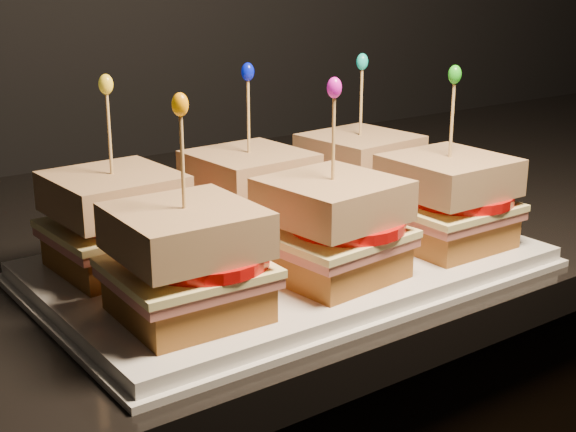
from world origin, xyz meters
TOP-DOWN VIEW (x-y plane):
  - granite_slab at (-0.36, 1.67)m, footprint 2.60×0.68m
  - platter at (-0.38, 1.49)m, footprint 0.43×0.27m
  - platter_rim at (-0.38, 1.49)m, footprint 0.45×0.28m
  - sandwich_0_bread_bot at (-0.52, 1.55)m, footprint 0.10×0.10m
  - sandwich_0_ham at (-0.52, 1.55)m, footprint 0.11×0.11m
  - sandwich_0_cheese at (-0.52, 1.55)m, footprint 0.11×0.11m
  - sandwich_0_tomato at (-0.51, 1.55)m, footprint 0.10×0.10m
  - sandwich_0_bread_top at (-0.52, 1.55)m, footprint 0.10×0.10m
  - sandwich_0_pick at (-0.52, 1.55)m, footprint 0.00×0.00m
  - sandwich_0_frill at (-0.52, 1.55)m, footprint 0.01×0.01m
  - sandwich_1_bread_bot at (-0.38, 1.55)m, footprint 0.10×0.10m
  - sandwich_1_ham at (-0.38, 1.55)m, footprint 0.11×0.11m
  - sandwich_1_cheese at (-0.38, 1.55)m, footprint 0.11×0.11m
  - sandwich_1_tomato at (-0.37, 1.55)m, footprint 0.10×0.10m
  - sandwich_1_bread_top at (-0.38, 1.55)m, footprint 0.10×0.10m
  - sandwich_1_pick at (-0.38, 1.55)m, footprint 0.00×0.00m
  - sandwich_1_frill at (-0.38, 1.55)m, footprint 0.01×0.01m
  - sandwich_2_bread_bot at (-0.24, 1.55)m, footprint 0.11×0.11m
  - sandwich_2_ham at (-0.24, 1.55)m, footprint 0.12×0.11m
  - sandwich_2_cheese at (-0.24, 1.55)m, footprint 0.12×0.11m
  - sandwich_2_tomato at (-0.23, 1.55)m, footprint 0.10×0.10m
  - sandwich_2_bread_top at (-0.24, 1.55)m, footprint 0.11×0.11m
  - sandwich_2_pick at (-0.24, 1.55)m, footprint 0.00×0.00m
  - sandwich_2_frill at (-0.24, 1.55)m, footprint 0.01×0.01m
  - sandwich_3_bread_bot at (-0.52, 1.43)m, footprint 0.10×0.10m
  - sandwich_3_ham at (-0.52, 1.43)m, footprint 0.11×0.11m
  - sandwich_3_cheese at (-0.52, 1.43)m, footprint 0.11×0.11m
  - sandwich_3_tomato at (-0.51, 1.42)m, footprint 0.10×0.10m
  - sandwich_3_bread_top at (-0.52, 1.43)m, footprint 0.10×0.10m
  - sandwich_3_pick at (-0.52, 1.43)m, footprint 0.00×0.00m
  - sandwich_3_frill at (-0.52, 1.43)m, footprint 0.01×0.01m
  - sandwich_4_bread_bot at (-0.38, 1.43)m, footprint 0.11×0.11m
  - sandwich_4_ham at (-0.38, 1.43)m, footprint 0.12×0.11m
  - sandwich_4_cheese at (-0.38, 1.43)m, footprint 0.12×0.11m
  - sandwich_4_tomato at (-0.37, 1.42)m, footprint 0.10×0.10m
  - sandwich_4_bread_top at (-0.38, 1.43)m, footprint 0.11×0.11m
  - sandwich_4_pick at (-0.38, 1.43)m, footprint 0.00×0.00m
  - sandwich_4_frill at (-0.38, 1.43)m, footprint 0.01×0.01m
  - sandwich_5_bread_bot at (-0.24, 1.43)m, footprint 0.10×0.10m
  - sandwich_5_ham at (-0.24, 1.43)m, footprint 0.11×0.10m
  - sandwich_5_cheese at (-0.24, 1.43)m, footprint 0.11×0.11m
  - sandwich_5_tomato at (-0.23, 1.42)m, footprint 0.10×0.10m
  - sandwich_5_bread_top at (-0.24, 1.43)m, footprint 0.10×0.10m
  - sandwich_5_pick at (-0.24, 1.43)m, footprint 0.00×0.00m
  - sandwich_5_frill at (-0.24, 1.43)m, footprint 0.01×0.01m

SIDE VIEW (x-z plane):
  - granite_slab at x=-0.36m, z-range 0.87..0.90m
  - platter_rim at x=-0.38m, z-range 0.90..0.91m
  - platter at x=-0.38m, z-range 0.90..0.92m
  - sandwich_0_bread_bot at x=-0.52m, z-range 0.92..0.95m
  - sandwich_1_bread_bot at x=-0.38m, z-range 0.92..0.95m
  - sandwich_2_bread_bot at x=-0.24m, z-range 0.92..0.95m
  - sandwich_3_bread_bot at x=-0.52m, z-range 0.92..0.95m
  - sandwich_4_bread_bot at x=-0.38m, z-range 0.92..0.95m
  - sandwich_5_bread_bot at x=-0.24m, z-range 0.92..0.95m
  - sandwich_0_ham at x=-0.52m, z-range 0.95..0.96m
  - sandwich_1_ham at x=-0.38m, z-range 0.95..0.96m
  - sandwich_2_ham at x=-0.24m, z-range 0.95..0.96m
  - sandwich_3_ham at x=-0.52m, z-range 0.95..0.96m
  - sandwich_4_ham at x=-0.38m, z-range 0.95..0.96m
  - sandwich_5_ham at x=-0.24m, z-range 0.95..0.96m
  - sandwich_0_cheese at x=-0.52m, z-range 0.96..0.96m
  - sandwich_1_cheese at x=-0.38m, z-range 0.96..0.96m
  - sandwich_2_cheese at x=-0.24m, z-range 0.96..0.96m
  - sandwich_3_cheese at x=-0.52m, z-range 0.96..0.96m
  - sandwich_4_cheese at x=-0.38m, z-range 0.96..0.96m
  - sandwich_5_cheese at x=-0.24m, z-range 0.96..0.96m
  - sandwich_0_tomato at x=-0.51m, z-range 0.96..0.97m
  - sandwich_1_tomato at x=-0.37m, z-range 0.96..0.97m
  - sandwich_2_tomato at x=-0.23m, z-range 0.96..0.97m
  - sandwich_3_tomato at x=-0.51m, z-range 0.96..0.97m
  - sandwich_4_tomato at x=-0.37m, z-range 0.96..0.97m
  - sandwich_5_tomato at x=-0.23m, z-range 0.96..0.97m
  - sandwich_0_bread_top at x=-0.52m, z-range 0.97..1.01m
  - sandwich_1_bread_top at x=-0.38m, z-range 0.97..1.01m
  - sandwich_2_bread_top at x=-0.24m, z-range 0.97..1.01m
  - sandwich_3_bread_top at x=-0.52m, z-range 0.97..1.01m
  - sandwich_4_bread_top at x=-0.38m, z-range 0.97..1.01m
  - sandwich_5_bread_top at x=-0.24m, z-range 0.97..1.01m
  - sandwich_0_pick at x=-0.52m, z-range 0.99..1.08m
  - sandwich_1_pick at x=-0.38m, z-range 0.99..1.08m
  - sandwich_2_pick at x=-0.24m, z-range 0.99..1.08m
  - sandwich_3_pick at x=-0.52m, z-range 0.99..1.08m
  - sandwich_4_pick at x=-0.38m, z-range 0.99..1.08m
  - sandwich_5_pick at x=-0.24m, z-range 0.99..1.08m
  - sandwich_0_frill at x=-0.52m, z-range 1.07..1.09m
  - sandwich_1_frill at x=-0.38m, z-range 1.07..1.09m
  - sandwich_2_frill at x=-0.24m, z-range 1.07..1.09m
  - sandwich_3_frill at x=-0.52m, z-range 1.07..1.09m
  - sandwich_4_frill at x=-0.38m, z-range 1.07..1.09m
  - sandwich_5_frill at x=-0.24m, z-range 1.07..1.09m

